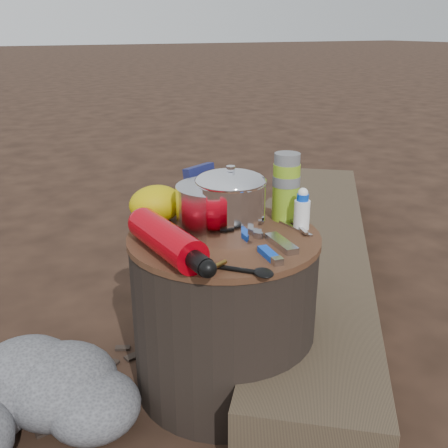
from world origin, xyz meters
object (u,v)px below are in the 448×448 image
travel_mug (234,195)px  thermos (286,187)px  camping_pot (230,204)px  stump (224,312)px  fuel_bottle (167,240)px  log_main (318,257)px

travel_mug → thermos: bearing=-46.2°
thermos → travel_mug: (-0.10, 0.11, -0.04)m
camping_pot → thermos: thermos is taller
thermos → travel_mug: 0.15m
stump → fuel_bottle: size_ratio=1.48×
stump → camping_pot: 0.31m
log_main → camping_pot: camping_pot is taller
log_main → thermos: (-0.43, -0.38, 0.45)m
fuel_bottle → thermos: 0.39m
stump → fuel_bottle: (-0.18, -0.05, 0.27)m
stump → travel_mug: 0.33m
camping_pot → travel_mug: camping_pot is taller
stump → fuel_bottle: 0.32m
log_main → thermos: bearing=-100.4°
log_main → travel_mug: 0.73m
stump → camping_pot: (0.01, -0.01, 0.31)m
camping_pot → fuel_bottle: bearing=-168.5°
log_main → camping_pot: bearing=-107.7°
stump → log_main: 0.77m
fuel_bottle → travel_mug: 0.33m
camping_pot → log_main: bearing=33.9°
stump → log_main: size_ratio=0.23×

